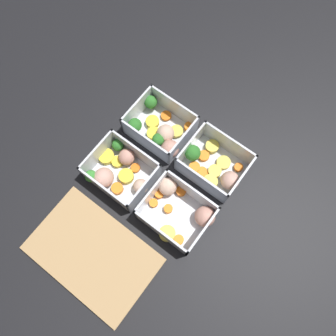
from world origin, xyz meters
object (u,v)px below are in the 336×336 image
container_far_left (180,210)px  container_far_right (119,171)px  container_near_left (214,166)px  container_near_right (160,129)px

container_far_left → container_far_right: size_ratio=1.00×
container_near_left → container_far_right: 0.23m
container_near_left → container_far_right: bearing=40.5°
container_far_left → container_near_right: bearing=-39.6°
container_near_right → container_far_left: (-0.16, 0.13, -0.00)m
container_near_left → container_far_left: 0.14m
container_far_left → container_far_right: same height
container_near_right → container_far_right: bearing=84.7°
container_near_left → container_far_left: bearing=89.9°
container_near_right → container_far_left: 0.21m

